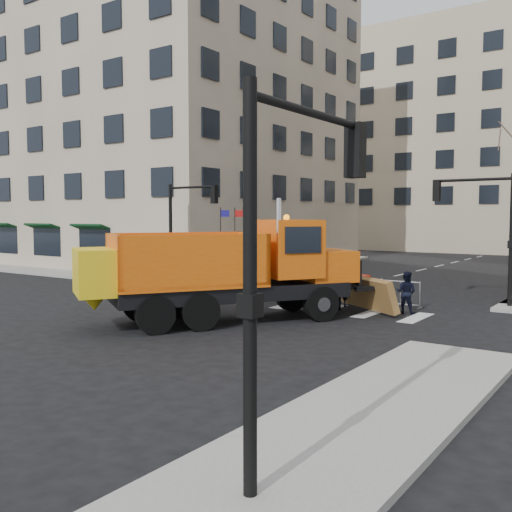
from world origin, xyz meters
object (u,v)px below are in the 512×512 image
Objects in this scene: worker at (153,266)px; newspaper_box at (363,288)px; cop_b at (406,292)px; cop_a at (342,287)px; cop_c at (337,290)px; plow_truck at (224,267)px.

worker is 1.72× the size of newspaper_box.
cop_b reaches higher than newspaper_box.
cop_b is 0.86× the size of worker.
cop_b is at bearing 173.70° from cop_a.
worker is (-11.59, 1.41, 0.28)m from cop_c.
cop_a is at bearing -101.13° from newspaper_box.
plow_truck reaches higher than newspaper_box.
plow_truck is 7.18m from cop_b.
cop_b is (2.76, -0.09, -0.02)m from cop_a.
cop_a is at bearing -120.76° from cop_c.
worker is (-11.34, 0.47, 0.27)m from cop_a.
worker is (-9.47, 5.93, -0.83)m from plow_truck.
newspaper_box is (0.24, 1.93, -0.12)m from cop_c.
cop_b is at bearing -8.05° from plow_truck.
cop_c reaches higher than newspaper_box.
cop_c is 11.68m from worker.
cop_a is 2.76m from cop_b.
worker reaches higher than newspaper_box.
cop_c is at bearing 7.52° from plow_truck.
cop_a is 1.02× the size of cop_b.
cop_c is (-2.50, -0.85, 0.01)m from cop_b.
cop_a is at bearing 13.81° from plow_truck.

